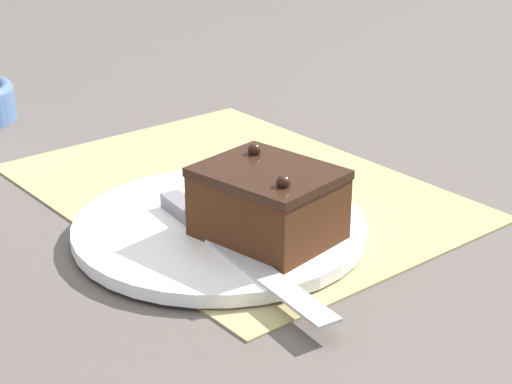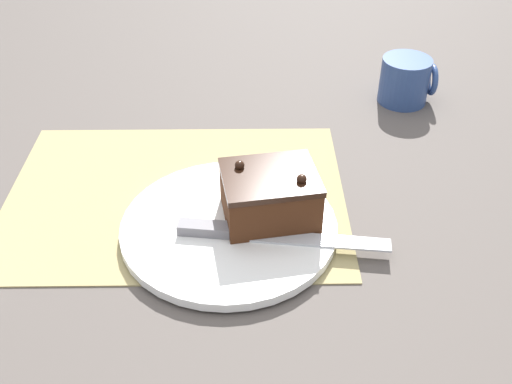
{
  "view_description": "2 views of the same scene",
  "coord_description": "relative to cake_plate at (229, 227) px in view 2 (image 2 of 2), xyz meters",
  "views": [
    {
      "loc": [
        0.65,
        -0.51,
        0.35
      ],
      "look_at": [
        0.1,
        -0.05,
        0.05
      ],
      "focal_mm": 60.0,
      "sensor_mm": 36.0,
      "label": 1
    },
    {
      "loc": [
        0.1,
        -0.65,
        0.5
      ],
      "look_at": [
        0.11,
        -0.04,
        0.04
      ],
      "focal_mm": 42.0,
      "sensor_mm": 36.0,
      "label": 2
    }
  ],
  "objects": [
    {
      "name": "serving_knife",
      "position": [
        0.02,
        -0.02,
        0.01
      ],
      "size": [
        0.26,
        0.05,
        0.01
      ],
      "rotation": [
        0.0,
        0.0,
        4.59
      ],
      "color": "slate",
      "rests_on": "cake_plate"
    },
    {
      "name": "placemat_woven",
      "position": [
        -0.07,
        0.08,
        -0.01
      ],
      "size": [
        0.46,
        0.34,
        0.0
      ],
      "primitive_type": "cube",
      "color": "tan",
      "rests_on": "ground_plane"
    },
    {
      "name": "coffee_mug",
      "position": [
        0.29,
        0.34,
        0.03
      ],
      "size": [
        0.09,
        0.08,
        0.08
      ],
      "color": "navy",
      "rests_on": "ground_plane"
    },
    {
      "name": "ground_plane",
      "position": [
        -0.07,
        0.08,
        -0.01
      ],
      "size": [
        3.0,
        3.0,
        0.0
      ],
      "primitive_type": "plane",
      "color": "#544C47"
    },
    {
      "name": "cake_plate",
      "position": [
        0.0,
        0.0,
        0.0
      ],
      "size": [
        0.27,
        0.27,
        0.01
      ],
      "color": "white",
      "rests_on": "placemat_woven"
    },
    {
      "name": "chocolate_cake",
      "position": [
        0.05,
        0.02,
        0.04
      ],
      "size": [
        0.13,
        0.11,
        0.07
      ],
      "rotation": [
        0.0,
        0.0,
        0.16
      ],
      "color": "#472614",
      "rests_on": "cake_plate"
    }
  ]
}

